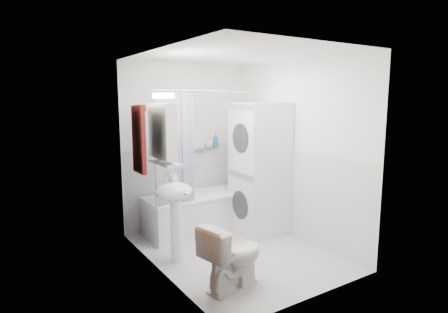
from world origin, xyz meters
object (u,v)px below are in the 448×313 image
sink (175,204)px  washer_dryer (259,169)px  bathtub (195,211)px  toilet (233,256)px

sink → washer_dryer: size_ratio=0.56×
washer_dryer → bathtub: bearing=149.3°
bathtub → washer_dryer: 1.11m
bathtub → washer_dryer: size_ratio=0.77×
bathtub → washer_dryer: washer_dryer is taller
bathtub → toilet: toilet is taller
bathtub → sink: bearing=-131.2°
sink → toilet: size_ratio=1.50×
sink → toilet: bearing=-75.9°
bathtub → washer_dryer: bearing=-34.4°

